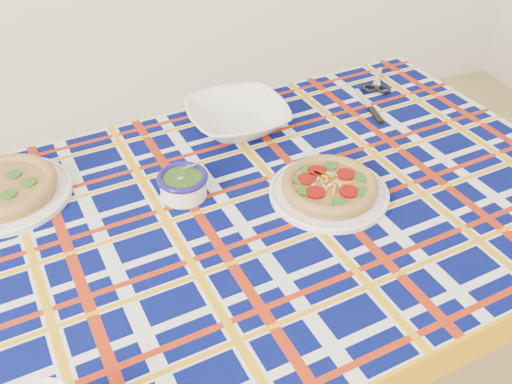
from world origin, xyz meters
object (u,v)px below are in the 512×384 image
object	(u,v)px
dining_table	(262,230)
pesto_bowl	(183,183)
serving_bowl	(237,117)
main_focaccia_plate	(329,186)

from	to	relation	value
dining_table	pesto_bowl	xyz separation A→B (m)	(-0.14, 0.09, 0.10)
dining_table	pesto_bowl	world-z (taller)	pesto_bowl
dining_table	serving_bowl	bearing A→B (deg)	73.58
pesto_bowl	serving_bowl	distance (m)	0.29
serving_bowl	dining_table	bearing A→B (deg)	-99.05
main_focaccia_plate	serving_bowl	xyz separation A→B (m)	(-0.10, 0.32, 0.00)
main_focaccia_plate	pesto_bowl	size ratio (longest dim) A/B	2.43
main_focaccia_plate	pesto_bowl	world-z (taller)	pesto_bowl
serving_bowl	main_focaccia_plate	bearing A→B (deg)	-73.48
dining_table	main_focaccia_plate	distance (m)	0.17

